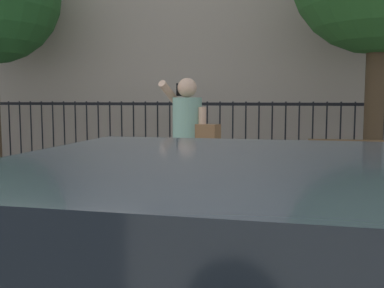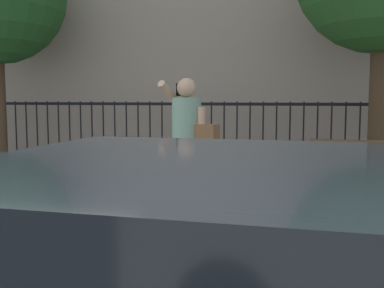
{
  "view_description": "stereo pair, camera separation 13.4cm",
  "coord_description": "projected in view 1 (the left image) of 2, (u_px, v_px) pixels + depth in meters",
  "views": [
    {
      "loc": [
        2.54,
        -3.13,
        1.66
      ],
      "look_at": [
        1.5,
        2.39,
        1.1
      ],
      "focal_mm": 42.93,
      "sensor_mm": 36.0,
      "label": 1
    },
    {
      "loc": [
        2.67,
        -3.11,
        1.66
      ],
      "look_at": [
        1.5,
        2.39,
        1.1
      ],
      "focal_mm": 42.93,
      "sensor_mm": 36.0,
      "label": 2
    }
  ],
  "objects": [
    {
      "name": "street_bench",
      "position": [
        366.0,
        171.0,
        6.38
      ],
      "size": [
        1.6,
        0.45,
        0.95
      ],
      "color": "brown",
      "rests_on": "sidewalk"
    },
    {
      "name": "pedestrian_on_phone",
      "position": [
        189.0,
        141.0,
        5.34
      ],
      "size": [
        0.72,
        0.54,
        1.75
      ],
      "color": "tan",
      "rests_on": "sidewalk"
    },
    {
      "name": "iron_fence",
      "position": [
        152.0,
        130.0,
        9.36
      ],
      "size": [
        12.03,
        0.04,
        1.6
      ],
      "color": "black",
      "rests_on": "ground"
    },
    {
      "name": "sidewalk",
      "position": [
        74.0,
        223.0,
        5.84
      ],
      "size": [
        28.0,
        4.4,
        0.15
      ],
      "primitive_type": "cube",
      "color": "gray",
      "rests_on": "ground"
    }
  ]
}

